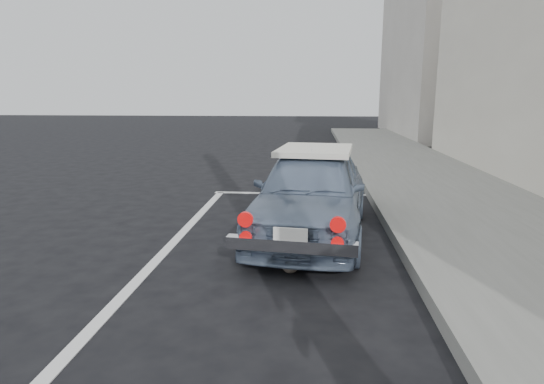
{
  "coord_description": "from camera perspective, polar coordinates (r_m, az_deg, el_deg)",
  "views": [
    {
      "loc": [
        0.78,
        -1.75,
        1.78
      ],
      "look_at": [
        0.36,
        3.11,
        0.75
      ],
      "focal_mm": 30.0,
      "sensor_mm": 36.0,
      "label": 1
    }
  ],
  "objects": [
    {
      "name": "pline_side",
      "position": [
        5.35,
        -13.84,
        -7.84
      ],
      "size": [
        0.12,
        7.0,
        0.01
      ],
      "primitive_type": "cube",
      "color": "silver",
      "rests_on": "ground"
    },
    {
      "name": "cat",
      "position": [
        4.72,
        2.3,
        -8.82
      ],
      "size": [
        0.23,
        0.44,
        0.24
      ],
      "rotation": [
        0.0,
        0.0,
        0.1
      ],
      "color": "#716356",
      "rests_on": "ground"
    },
    {
      "name": "retro_coupe",
      "position": [
        5.88,
        4.98,
        0.06
      ],
      "size": [
        1.73,
        3.47,
        1.14
      ],
      "rotation": [
        0.0,
        0.0,
        -0.12
      ],
      "color": "slate",
      "rests_on": "ground"
    },
    {
      "name": "building_far",
      "position": [
        22.57,
        20.08,
        16.9
      ],
      "size": [
        3.5,
        10.0,
        8.0
      ],
      "primitive_type": "cube",
      "color": "#BBB3A9",
      "rests_on": "ground"
    },
    {
      "name": "pline_front",
      "position": [
        8.45,
        2.9,
        -0.21
      ],
      "size": [
        3.0,
        0.12,
        0.01
      ],
      "primitive_type": "cube",
      "color": "silver",
      "rests_on": "ground"
    }
  ]
}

